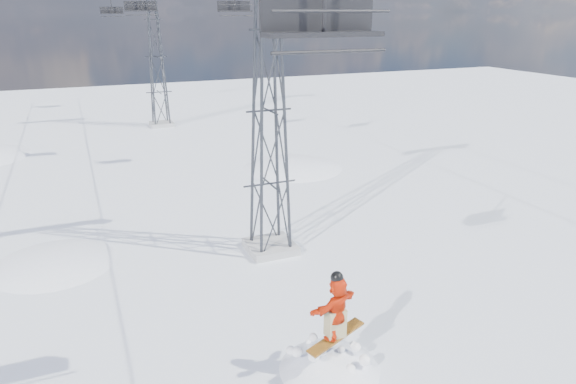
% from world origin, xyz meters
% --- Properties ---
extents(snow_terrain, '(39.00, 37.00, 22.00)m').
position_xyz_m(snow_terrain, '(-4.77, 21.24, -9.59)').
color(snow_terrain, white).
rests_on(snow_terrain, ground).
extents(lift_tower_near, '(5.20, 1.80, 11.43)m').
position_xyz_m(lift_tower_near, '(0.80, 8.00, 5.47)').
color(lift_tower_near, '#999999').
rests_on(lift_tower_near, ground).
extents(lift_tower_far, '(5.20, 1.80, 11.43)m').
position_xyz_m(lift_tower_far, '(0.80, 33.00, 5.47)').
color(lift_tower_far, '#999999').
rests_on(lift_tower_far, ground).
extents(lift_chair_near, '(2.18, 0.63, 2.71)m').
position_xyz_m(lift_chair_near, '(-1.40, -0.59, 8.68)').
color(lift_chair_near, black).
rests_on(lift_chair_near, ground).
extents(lift_chair_mid, '(1.83, 0.52, 2.26)m').
position_xyz_m(lift_chair_mid, '(3.00, 18.92, 9.04)').
color(lift_chair_mid, black).
rests_on(lift_chair_mid, ground).
extents(lift_chair_far, '(1.80, 0.52, 2.24)m').
position_xyz_m(lift_chair_far, '(-1.40, 22.56, 9.06)').
color(lift_chair_far, black).
rests_on(lift_chair_far, ground).
extents(lift_chair_extra, '(1.99, 0.57, 2.47)m').
position_xyz_m(lift_chair_extra, '(-1.40, 42.07, 8.87)').
color(lift_chair_extra, black).
rests_on(lift_chair_extra, ground).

